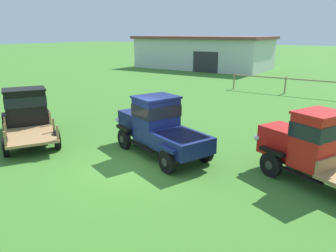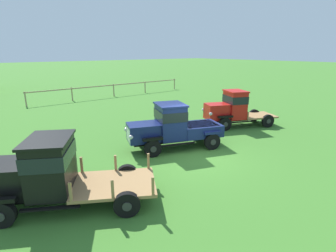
{
  "view_description": "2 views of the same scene",
  "coord_description": "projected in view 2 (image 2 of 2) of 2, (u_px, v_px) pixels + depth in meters",
  "views": [
    {
      "loc": [
        7.02,
        -8.35,
        4.6
      ],
      "look_at": [
        0.09,
        2.09,
        1.0
      ],
      "focal_mm": 35.0,
      "sensor_mm": 36.0,
      "label": 1
    },
    {
      "loc": [
        -7.98,
        -7.88,
        4.69
      ],
      "look_at": [
        0.09,
        2.09,
        1.0
      ],
      "focal_mm": 28.0,
      "sensor_mm": 36.0,
      "label": 2
    }
  ],
  "objects": [
    {
      "name": "paddock_fence",
      "position": [
        113.0,
        87.0,
        27.86
      ],
      "size": [
        17.28,
        0.44,
        1.31
      ],
      "color": "#997F60",
      "rests_on": "ground"
    },
    {
      "name": "vintage_truck_midrow_center",
      "position": [
        232.0,
        108.0,
        16.61
      ],
      "size": [
        4.88,
        3.3,
        2.31
      ],
      "color": "black",
      "rests_on": "ground"
    },
    {
      "name": "ground_plane",
      "position": [
        195.0,
        157.0,
        12.01
      ],
      "size": [
        240.0,
        240.0,
        0.0
      ],
      "primitive_type": "plane",
      "color": "#3D7528"
    },
    {
      "name": "vintage_truck_foreground_near",
      "position": [
        45.0,
        172.0,
        7.97
      ],
      "size": [
        5.55,
        4.26,
        2.22
      ],
      "color": "black",
      "rests_on": "ground"
    },
    {
      "name": "vintage_truck_second_in_line",
      "position": [
        173.0,
        126.0,
        12.88
      ],
      "size": [
        4.95,
        3.14,
        2.26
      ],
      "color": "black",
      "rests_on": "ground"
    }
  ]
}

